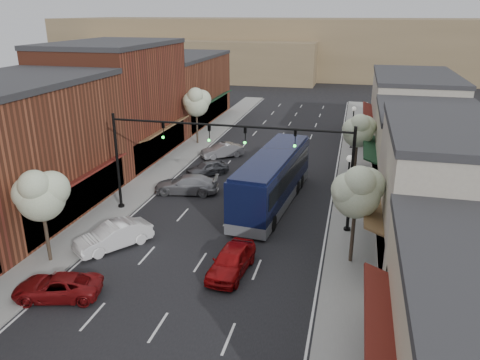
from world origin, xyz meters
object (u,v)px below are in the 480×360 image
Objects in this scene: lamp_post_far at (353,121)px; tree_right_near at (357,190)px; red_hatchback at (231,260)px; parked_car_d at (207,168)px; tree_left_far at (197,102)px; lamp_post_near at (348,176)px; tree_right_far at (359,130)px; parked_car_e at (222,150)px; parked_car_a at (57,287)px; tree_left_near at (40,194)px; parked_car_b at (114,236)px; parked_car_c at (186,184)px; signal_mast_right at (314,161)px; signal_mast_left at (148,149)px; coach_bus at (273,178)px.

tree_right_near is at bearing -88.70° from lamp_post_far.
red_hatchback is 1.17× the size of parked_car_d.
lamp_post_near is at bearing -43.89° from tree_left_far.
parked_car_e is at bearing 170.98° from tree_right_far.
parked_car_a is (-13.59, -13.47, -2.40)m from lamp_post_near.
tree_left_near reaches higher than parked_car_b.
tree_left_near is at bearing -166.45° from tree_right_near.
tree_right_far is 1.17× the size of parked_car_b.
lamp_post_far is 28.91m from parked_car_b.
lamp_post_near is 12.57m from parked_car_c.
signal_mast_right is 4.89m from tree_right_near.
parked_car_e is (-12.73, 18.02, -3.76)m from tree_right_near.
parked_car_b is at bearing -40.93° from parked_car_e.
parked_car_a is at bearing -90.88° from signal_mast_left.
tree_left_far reaches higher than parked_car_c.
coach_bus is at bearing -4.17° from parked_car_e.
coach_bus reaches higher than parked_car_b.
red_hatchback is 1.05× the size of parked_car_e.
signal_mast_left is 5.74m from parked_car_c.
tree_left_far reaches higher than tree_right_near.
lamp_post_far is 1.01× the size of red_hatchback.
lamp_post_far is at bearing 82.99° from red_hatchback.
tree_right_near is 1.43× the size of parked_car_e.
parked_car_b is (-8.07, -9.00, -1.24)m from coach_bus.
coach_bus is at bearing 9.08° from parked_car_d.
parked_car_b is at bearing -90.01° from signal_mast_left.
parked_car_a is at bearing -13.88° from parked_car_c.
parked_car_b is (2.63, 2.55, -3.45)m from tree_left_near.
tree_left_far is 26.91m from red_hatchback.
parked_car_c is at bearing -47.02° from parked_car_d.
tree_right_far is 0.42× the size of coach_bus.
tree_left_far is 29.29m from parked_car_a.
tree_left_far is 1.32× the size of parked_car_b.
signal_mast_right is 1.97× the size of parked_car_e.
tree_right_near is 6.74m from lamp_post_near.
tree_left_far reaches higher than red_hatchback.
parked_car_d is (-12.00, -11.44, -2.37)m from lamp_post_far.
tree_left_near is 1.22× the size of parked_car_b.
lamp_post_far is at bearing 90.00° from lamp_post_near.
parked_car_c reaches higher than parked_car_a.
tree_left_near is (-13.87, -8.05, -0.40)m from signal_mast_right.
tree_left_far is at bearing -172.70° from lamp_post_far.
tree_left_near is 32.35m from lamp_post_far.
lamp_post_near is 1.18× the size of parked_car_d.
parked_car_d is (-12.55, -3.39, -3.35)m from tree_right_far.
signal_mast_left reaches higher than tree_left_far.
tree_right_near is 24.11m from lamp_post_far.
tree_right_near is at bearing 48.80° from parked_car_c.
tree_right_far is at bearing 61.49° from parked_car_d.
parked_car_a is (-0.17, -10.96, -4.02)m from signal_mast_left.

